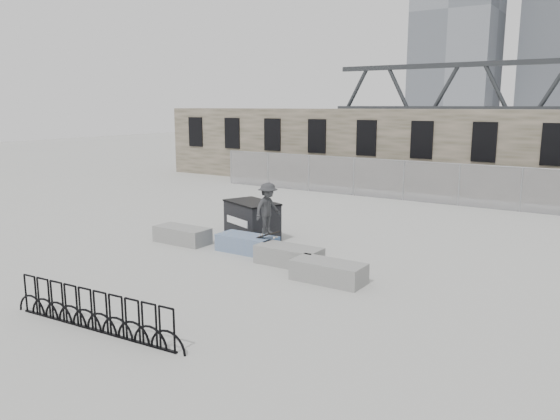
# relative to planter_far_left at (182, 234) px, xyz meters

# --- Properties ---
(ground) EXTENTS (120.00, 120.00, 0.00)m
(ground) POSITION_rel_planter_far_left_xyz_m (3.27, -0.00, -0.30)
(ground) COLOR #A8A8A3
(ground) RESTS_ON ground
(stone_wall) EXTENTS (36.00, 2.58, 4.50)m
(stone_wall) POSITION_rel_planter_far_left_xyz_m (3.27, 16.24, 1.95)
(stone_wall) COLOR brown
(stone_wall) RESTS_ON ground
(chainlink_fence) EXTENTS (22.06, 0.06, 2.02)m
(chainlink_fence) POSITION_rel_planter_far_left_xyz_m (3.27, 12.50, 0.74)
(chainlink_fence) COLOR gray
(chainlink_fence) RESTS_ON ground
(planter_far_left) EXTENTS (2.00, 0.90, 0.56)m
(planter_far_left) POSITION_rel_planter_far_left_xyz_m (0.00, 0.00, 0.00)
(planter_far_left) COLOR gray
(planter_far_left) RESTS_ON ground
(planter_center_left) EXTENTS (2.00, 0.90, 0.56)m
(planter_center_left) POSITION_rel_planter_far_left_xyz_m (2.62, 0.26, 0.00)
(planter_center_left) COLOR #345D9E
(planter_center_left) RESTS_ON ground
(planter_center_right) EXTENTS (2.00, 0.90, 0.56)m
(planter_center_right) POSITION_rel_planter_far_left_xyz_m (4.52, -0.20, 0.00)
(planter_center_right) COLOR gray
(planter_center_right) RESTS_ON ground
(planter_offset) EXTENTS (2.00, 0.90, 0.56)m
(planter_offset) POSITION_rel_planter_far_left_xyz_m (6.28, -0.97, 0.00)
(planter_offset) COLOR gray
(planter_offset) RESTS_ON ground
(dumpster) EXTENTS (2.36, 1.92, 1.35)m
(dumpster) POSITION_rel_planter_far_left_xyz_m (1.66, 1.84, 0.38)
(dumpster) COLOR black
(dumpster) RESTS_ON ground
(bike_rack) EXTENTS (4.93, 0.39, 0.90)m
(bike_rack) POSITION_rel_planter_far_left_xyz_m (3.69, -6.61, 0.14)
(bike_rack) COLOR black
(bike_rack) RESTS_ON ground
(skateboarder) EXTENTS (0.79, 1.12, 1.80)m
(skateboarder) POSITION_rel_planter_far_left_xyz_m (3.44, 0.27, 1.23)
(skateboarder) COLOR #2F3032
(skateboarder) RESTS_ON ground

